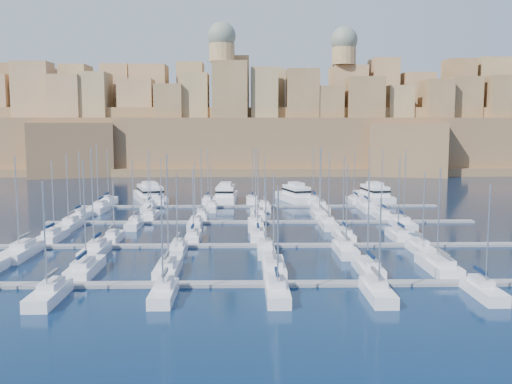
{
  "coord_description": "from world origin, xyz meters",
  "views": [
    {
      "loc": [
        -3.29,
        -100.38,
        19.06
      ],
      "look_at": [
        -1.09,
        6.0,
        6.62
      ],
      "focal_mm": 40.0,
      "sensor_mm": 36.0,
      "label": 1
    }
  ],
  "objects_px": {
    "sailboat_4": "(368,268)",
    "motor_yacht_c": "(296,195)",
    "sailboat_2": "(168,268)",
    "motor_yacht_a": "(150,194)",
    "motor_yacht_b": "(226,195)",
    "motor_yacht_d": "(374,194)"
  },
  "relations": [
    {
      "from": "motor_yacht_b",
      "to": "sailboat_2",
      "type": "bearing_deg",
      "value": -94.26
    },
    {
      "from": "sailboat_4",
      "to": "motor_yacht_c",
      "type": "height_order",
      "value": "sailboat_4"
    },
    {
      "from": "motor_yacht_b",
      "to": "motor_yacht_c",
      "type": "relative_size",
      "value": 1.01
    },
    {
      "from": "motor_yacht_c",
      "to": "motor_yacht_d",
      "type": "distance_m",
      "value": 19.92
    },
    {
      "from": "sailboat_2",
      "to": "motor_yacht_c",
      "type": "xyz_separation_m",
      "value": [
        22.74,
        69.71,
        0.96
      ]
    },
    {
      "from": "motor_yacht_a",
      "to": "motor_yacht_b",
      "type": "height_order",
      "value": "same"
    },
    {
      "from": "motor_yacht_b",
      "to": "motor_yacht_d",
      "type": "xyz_separation_m",
      "value": [
        37.43,
        0.18,
        0.0
      ]
    },
    {
      "from": "motor_yacht_a",
      "to": "motor_yacht_b",
      "type": "bearing_deg",
      "value": -3.94
    },
    {
      "from": "motor_yacht_a",
      "to": "motor_yacht_d",
      "type": "height_order",
      "value": "same"
    },
    {
      "from": "motor_yacht_d",
      "to": "sailboat_4",
      "type": "bearing_deg",
      "value": -103.38
    },
    {
      "from": "sailboat_2",
      "to": "motor_yacht_b",
      "type": "distance_m",
      "value": 70.25
    },
    {
      "from": "sailboat_4",
      "to": "motor_yacht_c",
      "type": "xyz_separation_m",
      "value": [
        -3.16,
        69.88,
        0.99
      ]
    },
    {
      "from": "motor_yacht_a",
      "to": "motor_yacht_c",
      "type": "relative_size",
      "value": 1.21
    },
    {
      "from": "motor_yacht_d",
      "to": "motor_yacht_c",
      "type": "bearing_deg",
      "value": -178.52
    },
    {
      "from": "sailboat_4",
      "to": "motor_yacht_b",
      "type": "bearing_deg",
      "value": 106.41
    },
    {
      "from": "sailboat_2",
      "to": "motor_yacht_a",
      "type": "bearing_deg",
      "value": 101.15
    },
    {
      "from": "motor_yacht_a",
      "to": "motor_yacht_d",
      "type": "xyz_separation_m",
      "value": [
        56.71,
        -1.15,
        0.0
      ]
    },
    {
      "from": "sailboat_4",
      "to": "motor_yacht_d",
      "type": "height_order",
      "value": "sailboat_4"
    },
    {
      "from": "sailboat_4",
      "to": "motor_yacht_a",
      "type": "distance_m",
      "value": 81.96
    },
    {
      "from": "sailboat_4",
      "to": "motor_yacht_c",
      "type": "relative_size",
      "value": 0.8
    },
    {
      "from": "motor_yacht_b",
      "to": "sailboat_4",
      "type": "bearing_deg",
      "value": -73.59
    },
    {
      "from": "sailboat_4",
      "to": "motor_yacht_b",
      "type": "xyz_separation_m",
      "value": [
        -20.68,
        70.22,
        0.99
      ]
    }
  ]
}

